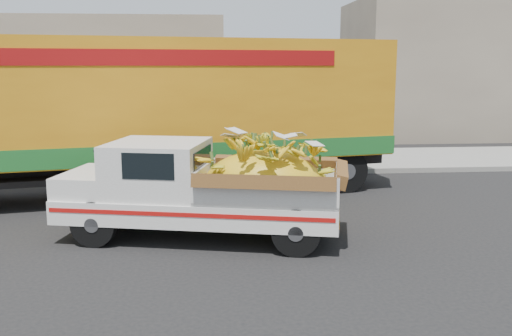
{
  "coord_description": "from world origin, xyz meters",
  "views": [
    {
      "loc": [
        0.28,
        -9.85,
        3.18
      ],
      "look_at": [
        1.23,
        0.8,
        1.25
      ],
      "focal_mm": 40.0,
      "sensor_mm": 36.0,
      "label": 1
    }
  ],
  "objects": [
    {
      "name": "building_right",
      "position": [
        14.0,
        15.58,
        3.0
      ],
      "size": [
        14.0,
        6.0,
        6.0
      ],
      "primitive_type": "cube",
      "color": "gray",
      "rests_on": "ground"
    },
    {
      "name": "semi_trailer",
      "position": [
        -0.97,
        4.13,
        2.12
      ],
      "size": [
        12.09,
        4.82,
        3.8
      ],
      "rotation": [
        0.0,
        0.0,
        0.2
      ],
      "color": "black",
      "rests_on": "ground"
    },
    {
      "name": "building_left",
      "position": [
        -8.0,
        14.58,
        2.5
      ],
      "size": [
        18.0,
        6.0,
        5.0
      ],
      "primitive_type": "cube",
      "color": "gray",
      "rests_on": "ground"
    },
    {
      "name": "sidewalk",
      "position": [
        0.0,
        8.68,
        0.07
      ],
      "size": [
        60.0,
        4.0,
        0.14
      ],
      "primitive_type": "cube",
      "color": "gray",
      "rests_on": "ground"
    },
    {
      "name": "pickup_truck",
      "position": [
        0.56,
        0.41,
        0.96
      ],
      "size": [
        5.41,
        2.99,
        1.79
      ],
      "rotation": [
        0.0,
        0.0,
        -0.23
      ],
      "color": "black",
      "rests_on": "ground"
    },
    {
      "name": "ground",
      "position": [
        0.0,
        0.0,
        0.0
      ],
      "size": [
        100.0,
        100.0,
        0.0
      ],
      "primitive_type": "plane",
      "color": "black",
      "rests_on": "ground"
    },
    {
      "name": "curb",
      "position": [
        0.0,
        6.58,
        0.07
      ],
      "size": [
        60.0,
        0.25,
        0.15
      ],
      "primitive_type": "cube",
      "color": "gray",
      "rests_on": "ground"
    }
  ]
}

